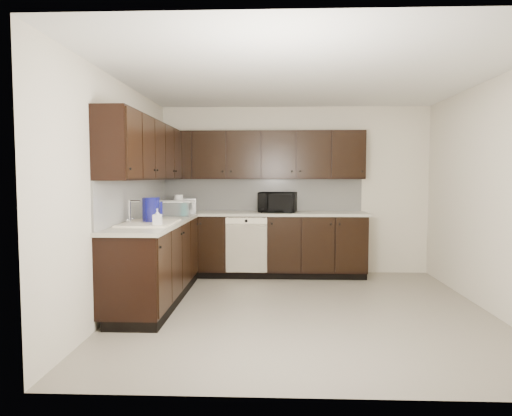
{
  "coord_description": "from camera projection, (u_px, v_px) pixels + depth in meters",
  "views": [
    {
      "loc": [
        -0.32,
        -4.92,
        1.46
      ],
      "look_at": [
        -0.53,
        0.6,
        1.08
      ],
      "focal_mm": 32.0,
      "sensor_mm": 36.0,
      "label": 1
    }
  ],
  "objects": [
    {
      "name": "backsplash",
      "position": [
        208.0,
        197.0,
        6.27
      ],
      "size": [
        3.0,
        2.8,
        0.48
      ],
      "color": "silver",
      "rests_on": "countertop"
    },
    {
      "name": "microwave",
      "position": [
        278.0,
        202.0,
        6.58
      ],
      "size": [
        0.58,
        0.44,
        0.29
      ],
      "primitive_type": "imported",
      "rotation": [
        0.0,
        0.0,
        -0.16
      ],
      "color": "black",
      "rests_on": "countertop"
    },
    {
      "name": "lower_cabinets",
      "position": [
        222.0,
        254.0,
        6.11
      ],
      "size": [
        3.0,
        2.8,
        0.9
      ],
      "color": "black",
      "rests_on": "floor"
    },
    {
      "name": "toaster_oven",
      "position": [
        185.0,
        205.0,
        6.66
      ],
      "size": [
        0.35,
        0.29,
        0.2
      ],
      "primitive_type": "cube",
      "rotation": [
        0.0,
        0.0,
        0.17
      ],
      "color": "#A8A8AA",
      "rests_on": "countertop"
    },
    {
      "name": "dishwasher",
      "position": [
        246.0,
        242.0,
        6.39
      ],
      "size": [
        0.58,
        0.04,
        0.78
      ],
      "color": "#F5E8C8",
      "rests_on": "lower_cabinets"
    },
    {
      "name": "wall_back",
      "position": [
        295.0,
        190.0,
        6.9
      ],
      "size": [
        4.0,
        0.02,
        2.5
      ],
      "primitive_type": "cube",
      "color": "beige",
      "rests_on": "floor"
    },
    {
      "name": "storage_bin",
      "position": [
        174.0,
        208.0,
        6.04
      ],
      "size": [
        0.5,
        0.39,
        0.19
      ],
      "primitive_type": "cube",
      "rotation": [
        0.0,
        0.0,
        -0.06
      ],
      "color": "white",
      "rests_on": "countertop"
    },
    {
      "name": "ceiling",
      "position": [
        304.0,
        78.0,
        4.82
      ],
      "size": [
        4.0,
        4.0,
        0.0
      ],
      "primitive_type": "plane",
      "rotation": [
        3.14,
        0.0,
        0.0
      ],
      "color": "white",
      "rests_on": "wall_back"
    },
    {
      "name": "wall_front",
      "position": [
        324.0,
        209.0,
        2.91
      ],
      "size": [
        4.0,
        0.02,
        2.5
      ],
      "primitive_type": "cube",
      "color": "beige",
      "rests_on": "floor"
    },
    {
      "name": "blue_pitcher",
      "position": [
        151.0,
        210.0,
        5.04
      ],
      "size": [
        0.25,
        0.25,
        0.29
      ],
      "primitive_type": "cylinder",
      "rotation": [
        0.0,
        0.0,
        0.39
      ],
      "color": "navy",
      "rests_on": "countertop"
    },
    {
      "name": "sink",
      "position": [
        149.0,
        229.0,
        4.98
      ],
      "size": [
        0.54,
        0.82,
        0.42
      ],
      "color": "#F5E8C8",
      "rests_on": "countertop"
    },
    {
      "name": "floor",
      "position": [
        302.0,
        310.0,
        4.99
      ],
      "size": [
        4.0,
        4.0,
        0.0
      ],
      "primitive_type": "plane",
      "color": "gray",
      "rests_on": "ground"
    },
    {
      "name": "soap_bottle_a",
      "position": [
        157.0,
        218.0,
        4.72
      ],
      "size": [
        0.09,
        0.09,
        0.19
      ],
      "primitive_type": "imported",
      "rotation": [
        0.0,
        0.0,
        0.02
      ],
      "color": "gray",
      "rests_on": "countertop"
    },
    {
      "name": "wall_left",
      "position": [
        120.0,
        196.0,
        4.98
      ],
      "size": [
        0.02,
        4.0,
        2.5
      ],
      "primitive_type": "cube",
      "color": "beige",
      "rests_on": "floor"
    },
    {
      "name": "teal_tumbler",
      "position": [
        183.0,
        208.0,
        6.03
      ],
      "size": [
        0.11,
        0.11,
        0.19
      ],
      "primitive_type": "cylinder",
      "rotation": [
        0.0,
        0.0,
        -0.28
      ],
      "color": "#0D9092",
      "rests_on": "countertop"
    },
    {
      "name": "paper_towel_roll",
      "position": [
        179.0,
        204.0,
        6.33
      ],
      "size": [
        0.14,
        0.14,
        0.26
      ],
      "primitive_type": "cylinder",
      "rotation": [
        0.0,
        0.0,
        -0.15
      ],
      "color": "silver",
      "rests_on": "countertop"
    },
    {
      "name": "soap_bottle_b",
      "position": [
        151.0,
        210.0,
        5.51
      ],
      "size": [
        0.1,
        0.1,
        0.21
      ],
      "primitive_type": "imported",
      "rotation": [
        0.0,
        0.0,
        -0.24
      ],
      "color": "gray",
      "rests_on": "countertop"
    },
    {
      "name": "countertop",
      "position": [
        222.0,
        217.0,
        6.07
      ],
      "size": [
        3.03,
        2.83,
        0.04
      ],
      "color": "#B4AF9D",
      "rests_on": "lower_cabinets"
    },
    {
      "name": "wall_right",
      "position": [
        492.0,
        196.0,
        4.83
      ],
      "size": [
        0.02,
        4.0,
        2.5
      ],
      "primitive_type": "cube",
      "color": "beige",
      "rests_on": "floor"
    },
    {
      "name": "upper_cabinets",
      "position": [
        215.0,
        153.0,
        6.11
      ],
      "size": [
        3.0,
        2.8,
        0.7
      ],
      "color": "black",
      "rests_on": "wall_back"
    }
  ]
}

